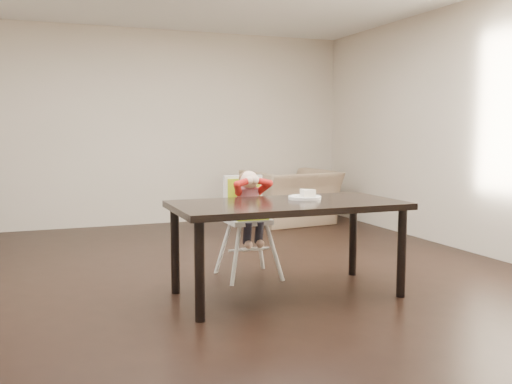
{
  "coord_description": "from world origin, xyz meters",
  "views": [
    {
      "loc": [
        -1.34,
        -4.47,
        1.31
      ],
      "look_at": [
        0.43,
        0.15,
        0.77
      ],
      "focal_mm": 40.0,
      "sensor_mm": 36.0,
      "label": 1
    }
  ],
  "objects": [
    {
      "name": "plate",
      "position": [
        0.7,
        -0.29,
        0.78
      ],
      "size": [
        0.31,
        0.31,
        0.08
      ],
      "rotation": [
        0.0,
        0.0,
        -0.15
      ],
      "color": "white",
      "rests_on": "dining_table"
    },
    {
      "name": "ground",
      "position": [
        0.0,
        0.0,
        0.0
      ],
      "size": [
        7.0,
        7.0,
        0.0
      ],
      "primitive_type": "plane",
      "color": "black",
      "rests_on": "ground"
    },
    {
      "name": "dining_table",
      "position": [
        0.48,
        -0.41,
        0.67
      ],
      "size": [
        1.8,
        0.9,
        0.75
      ],
      "color": "black",
      "rests_on": "ground"
    },
    {
      "name": "armchair",
      "position": [
        1.97,
        2.8,
        0.5
      ],
      "size": [
        1.24,
        0.9,
        1.01
      ],
      "primitive_type": "imported",
      "rotation": [
        0.0,
        0.0,
        3.28
      ],
      "color": "#9B8163",
      "rests_on": "ground"
    },
    {
      "name": "high_chair",
      "position": [
        0.39,
        0.26,
        0.67
      ],
      "size": [
        0.4,
        0.4,
        0.96
      ],
      "rotation": [
        0.0,
        0.0,
        -0.0
      ],
      "color": "white",
      "rests_on": "ground"
    },
    {
      "name": "room_walls",
      "position": [
        0.0,
        0.0,
        1.86
      ],
      "size": [
        6.02,
        7.02,
        2.71
      ],
      "color": "beige",
      "rests_on": "ground"
    }
  ]
}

